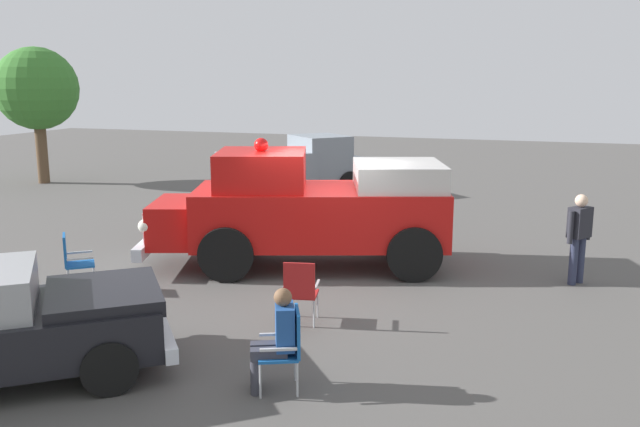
# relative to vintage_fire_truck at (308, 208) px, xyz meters

# --- Properties ---
(ground_plane) EXTENTS (60.00, 60.00, 0.00)m
(ground_plane) POSITION_rel_vintage_fire_truck_xyz_m (0.31, 0.51, -1.20)
(ground_plane) COLOR #514F4C
(vintage_fire_truck) EXTENTS (4.01, 6.33, 2.59)m
(vintage_fire_truck) POSITION_rel_vintage_fire_truck_xyz_m (0.00, 0.00, 0.00)
(vintage_fire_truck) COLOR black
(vintage_fire_truck) RESTS_ON ground
(parked_pickup) EXTENTS (4.73, 4.60, 1.90)m
(parked_pickup) POSITION_rel_vintage_fire_truck_xyz_m (-7.63, -3.15, -0.21)
(parked_pickup) COLOR black
(parked_pickup) RESTS_ON ground
(lawn_chair_near_truck) EXTENTS (0.65, 0.65, 1.02)m
(lawn_chair_near_truck) POSITION_rel_vintage_fire_truck_xyz_m (5.23, 1.60, -0.61)
(lawn_chair_near_truck) COLOR #B7BABF
(lawn_chair_near_truck) RESTS_ON ground
(lawn_chair_by_car) EXTENTS (0.69, 0.69, 1.02)m
(lawn_chair_by_car) POSITION_rel_vintage_fire_truck_xyz_m (2.80, -3.47, -0.61)
(lawn_chair_by_car) COLOR #B7BABF
(lawn_chair_by_car) RESTS_ON ground
(lawn_chair_spare) EXTENTS (0.59, 0.59, 1.02)m
(lawn_chair_spare) POSITION_rel_vintage_fire_truck_xyz_m (3.14, 0.99, -0.61)
(lawn_chair_spare) COLOR #B7BABF
(lawn_chair_spare) RESTS_ON ground
(spectator_seated) EXTENTS (0.56, 0.64, 1.29)m
(spectator_seated) POSITION_rel_vintage_fire_truck_xyz_m (5.29, 1.48, -0.50)
(spectator_seated) COLOR #383842
(spectator_seated) RESTS_ON ground
(spectator_standing) EXTENTS (0.58, 0.46, 1.68)m
(spectator_standing) POSITION_rel_vintage_fire_truck_xyz_m (-0.47, 5.08, -0.23)
(spectator_standing) COLOR #2D334C
(spectator_standing) RESTS_ON ground
(oak_tree_right) EXTENTS (2.89, 2.89, 4.81)m
(oak_tree_right) POSITION_rel_vintage_fire_truck_xyz_m (-7.20, -12.71, 2.13)
(oak_tree_right) COLOR brown
(oak_tree_right) RESTS_ON ground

